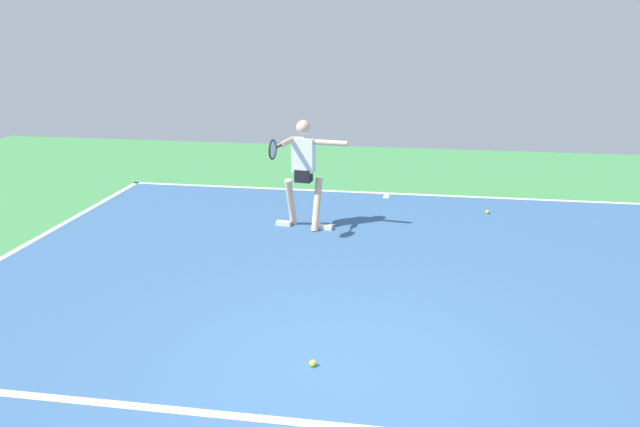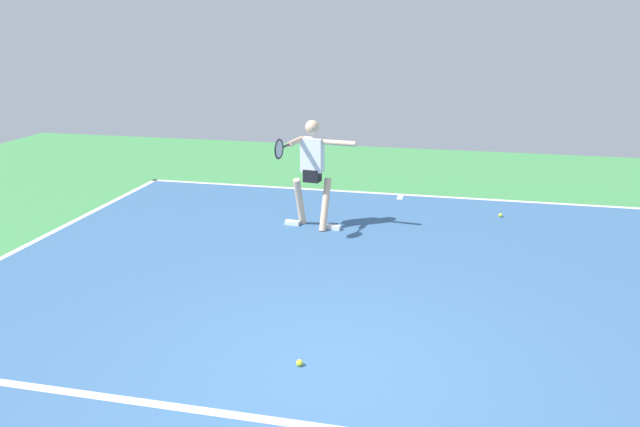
% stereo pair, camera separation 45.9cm
% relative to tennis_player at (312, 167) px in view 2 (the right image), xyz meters
% --- Properties ---
extents(ground_plane, '(22.17, 22.17, 0.00)m').
position_rel_tennis_player_xyz_m(ground_plane, '(-1.19, 4.16, -0.99)').
color(ground_plane, '#428E4C').
extents(court_surface, '(10.33, 13.05, 0.00)m').
position_rel_tennis_player_xyz_m(court_surface, '(-1.19, 4.16, -0.99)').
color(court_surface, '#38608E').
rests_on(court_surface, ground_plane).
extents(court_line_baseline_near, '(10.33, 0.10, 0.01)m').
position_rel_tennis_player_xyz_m(court_line_baseline_near, '(-1.19, -2.32, -0.99)').
color(court_line_baseline_near, white).
rests_on(court_line_baseline_near, ground_plane).
extents(court_line_service, '(7.74, 0.10, 0.01)m').
position_rel_tennis_player_xyz_m(court_line_service, '(-1.19, 4.99, -0.99)').
color(court_line_service, white).
rests_on(court_line_service, ground_plane).
extents(court_line_centre_mark, '(0.10, 0.30, 0.01)m').
position_rel_tennis_player_xyz_m(court_line_centre_mark, '(-1.19, -2.12, -0.99)').
color(court_line_centre_mark, white).
rests_on(court_line_centre_mark, ground_plane).
extents(tennis_player, '(1.17, 1.22, 1.74)m').
position_rel_tennis_player_xyz_m(tennis_player, '(0.00, 0.00, 0.00)').
color(tennis_player, beige).
rests_on(tennis_player, ground_plane).
extents(tennis_ball_near_player, '(0.07, 0.07, 0.07)m').
position_rel_tennis_player_xyz_m(tennis_ball_near_player, '(-2.97, -1.26, -0.96)').
color(tennis_ball_near_player, '#CCE033').
rests_on(tennis_ball_near_player, ground_plane).
extents(tennis_ball_near_service_line, '(0.07, 0.07, 0.07)m').
position_rel_tennis_player_xyz_m(tennis_ball_near_service_line, '(-0.86, 4.10, -0.96)').
color(tennis_ball_near_service_line, yellow).
rests_on(tennis_ball_near_service_line, ground_plane).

